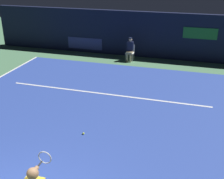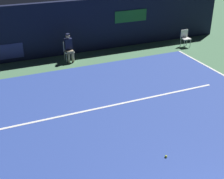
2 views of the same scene
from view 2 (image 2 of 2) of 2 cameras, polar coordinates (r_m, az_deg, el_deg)
The scene contains 7 objects.
ground_plane at distance 9.45m, azimuth 4.62°, elevation -8.78°, with size 34.71×34.71×0.00m, color #4C7A56.
court_surface at distance 9.45m, azimuth 4.62°, elevation -8.75°, with size 11.07×11.84×0.01m, color #2D479E.
line_service at distance 11.02m, azimuth -0.35°, elevation -2.99°, with size 8.63×0.10×0.01m, color white.
back_wall at distance 15.67m, azimuth -8.86°, elevation 10.91°, with size 17.85×0.33×2.60m.
line_judge_on_chair at distance 14.85m, azimuth -7.86°, elevation 7.61°, with size 0.44×0.53×1.32m.
courtside_chair_near at distance 17.28m, azimuth 13.16°, elevation 9.25°, with size 0.46×0.43×0.88m.
tennis_ball at distance 8.79m, azimuth 9.78°, elevation -11.87°, with size 0.07×0.07×0.07m, color #CCE033.
Camera 2 is at (-3.73, -1.83, 5.46)m, focal length 50.33 mm.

